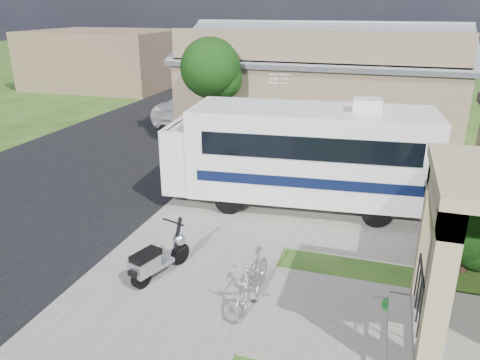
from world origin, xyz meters
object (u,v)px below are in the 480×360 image
(motorhome, at_px, (300,152))
(van, at_px, (234,87))
(bicycle, at_px, (253,282))
(garden_hose, at_px, (392,310))
(scooter, at_px, (157,259))
(shrub, at_px, (476,216))
(pickup_truck, at_px, (206,106))

(motorhome, height_order, van, motorhome)
(bicycle, relative_size, garden_hose, 4.36)
(garden_hose, bearing_deg, van, 116.13)
(scooter, distance_m, bicycle, 2.28)
(bicycle, xyz_separation_m, van, (-7.30, 20.96, 0.25))
(shrub, bearing_deg, scooter, -159.60)
(motorhome, distance_m, shrub, 5.09)
(scooter, xyz_separation_m, van, (-5.04, 20.66, 0.29))
(bicycle, distance_m, pickup_truck, 15.79)
(pickup_truck, bearing_deg, scooter, 116.62)
(pickup_truck, distance_m, van, 6.66)
(shrub, bearing_deg, garden_hose, -126.20)
(shrub, bearing_deg, motorhome, 149.76)
(van, bearing_deg, shrub, -67.84)
(scooter, height_order, garden_hose, scooter)
(shrub, distance_m, van, 21.61)
(bicycle, xyz_separation_m, pickup_truck, (-6.61, 14.33, 0.31))
(shrub, distance_m, bicycle, 5.17)
(shrub, relative_size, garden_hose, 6.46)
(pickup_truck, height_order, van, pickup_truck)
(scooter, bearing_deg, pickup_truck, 124.40)
(motorhome, bearing_deg, bicycle, -94.58)
(motorhome, relative_size, shrub, 2.87)
(scooter, distance_m, garden_hose, 5.00)
(motorhome, xyz_separation_m, bicycle, (0.09, -5.29, -1.13))
(shrub, height_order, bicycle, shrub)
(van, bearing_deg, pickup_truck, -94.39)
(pickup_truck, bearing_deg, bicycle, 124.17)
(shrub, xyz_separation_m, garden_hose, (-1.59, -2.18, -1.30))
(motorhome, xyz_separation_m, shrub, (4.39, -2.56, -0.28))
(bicycle, bearing_deg, van, 112.55)
(scooter, height_order, van, van)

